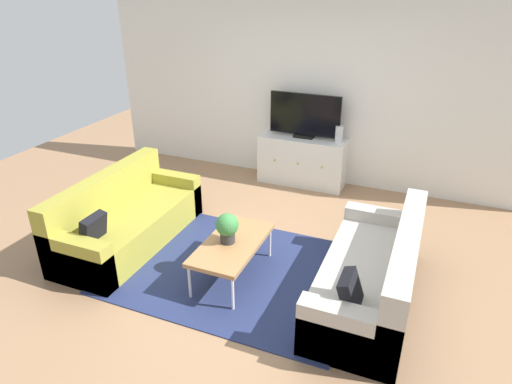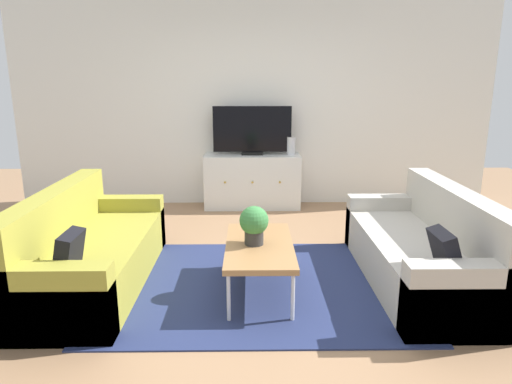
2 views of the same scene
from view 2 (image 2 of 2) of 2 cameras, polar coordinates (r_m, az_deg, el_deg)
ground_plane at (r=4.02m, az=0.08°, el=-10.75°), size 10.00×10.00×0.00m
wall_back at (r=6.21m, az=-0.28°, el=10.95°), size 6.40×0.12×2.70m
area_rug at (r=3.88m, az=0.12°, el=-11.60°), size 2.50×1.90×0.01m
couch_left_side at (r=4.06m, az=-20.79°, el=-7.34°), size 0.81×1.91×0.81m
couch_right_side at (r=4.10m, az=20.79°, el=-7.13°), size 0.81×1.91×0.81m
coffee_table at (r=3.64m, az=0.43°, el=-6.98°), size 0.53×1.04×0.41m
potted_plant at (r=3.56m, az=-0.25°, el=-3.98°), size 0.23×0.23×0.31m
tv_console at (r=6.06m, az=-0.47°, el=1.38°), size 1.27×0.47×0.71m
flat_screen_tv at (r=5.97m, az=-0.48°, el=7.74°), size 1.02×0.16×0.63m
glass_vase at (r=6.00m, az=4.45°, el=5.81°), size 0.11×0.11×0.23m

